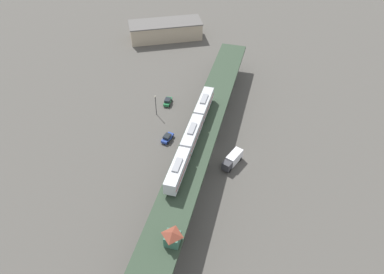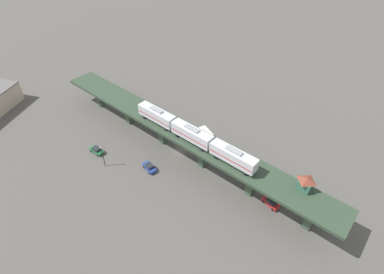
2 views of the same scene
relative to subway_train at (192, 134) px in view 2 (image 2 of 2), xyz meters
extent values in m
plane|color=#4C4944|center=(3.20, 5.29, -10.66)|extent=(400.00, 400.00, 0.00)
cube|color=#2C3D2C|center=(3.20, 5.29, -2.94)|extent=(36.48, 90.08, 0.80)
cube|color=#384C38|center=(-8.73, -31.32, -7.00)|extent=(2.27, 2.27, 7.32)
cube|color=#384C38|center=(-4.08, -17.05, -7.00)|extent=(2.27, 2.27, 7.32)
cube|color=#384C38|center=(0.56, -2.79, -7.00)|extent=(2.27, 2.27, 7.32)
cube|color=#384C38|center=(5.21, 11.47, -7.00)|extent=(2.27, 2.27, 7.32)
cube|color=#384C38|center=(9.85, 25.73, -7.00)|extent=(2.27, 2.27, 7.32)
cube|color=#384C38|center=(14.50, 39.99, -7.00)|extent=(2.27, 2.27, 7.32)
cube|color=silver|center=(-3.90, -11.98, 0.00)|extent=(6.38, 12.28, 3.10)
cube|color=#B21E1E|center=(-3.90, -11.98, -0.30)|extent=(6.34, 12.06, 0.24)
cube|color=gray|center=(-3.90, -11.98, 1.73)|extent=(2.63, 4.43, 0.36)
cylinder|color=black|center=(-6.34, -15.61, -2.12)|extent=(0.47, 0.87, 0.84)
cylinder|color=black|center=(-4.07, -16.34, -2.12)|extent=(0.47, 0.87, 0.84)
cylinder|color=black|center=(-3.73, -7.62, -2.12)|extent=(0.47, 0.87, 0.84)
cylinder|color=black|center=(-1.47, -8.36, -2.12)|extent=(0.47, 0.87, 0.84)
cube|color=silver|center=(0.00, 0.00, 0.00)|extent=(6.38, 12.28, 3.10)
cube|color=#B21E1E|center=(0.00, 0.00, -0.30)|extent=(6.34, 12.06, 0.24)
cube|color=gray|center=(0.00, 0.00, 1.73)|extent=(2.63, 4.43, 0.36)
cylinder|color=black|center=(-2.43, -3.62, -2.12)|extent=(0.47, 0.87, 0.84)
cylinder|color=black|center=(-0.17, -4.36, -2.12)|extent=(0.47, 0.87, 0.84)
cylinder|color=black|center=(0.17, 4.36, -2.12)|extent=(0.47, 0.87, 0.84)
cylinder|color=black|center=(2.43, 3.62, -2.12)|extent=(0.47, 0.87, 0.84)
cube|color=silver|center=(3.90, 11.98, 0.00)|extent=(6.38, 12.28, 3.10)
cube|color=#B21E1E|center=(3.90, 11.98, -0.30)|extent=(6.34, 12.06, 0.24)
cube|color=gray|center=(3.90, 11.98, 1.73)|extent=(2.63, 4.43, 0.36)
cylinder|color=black|center=(1.47, 8.36, -2.12)|extent=(0.47, 0.87, 0.84)
cylinder|color=black|center=(3.73, 7.62, -2.12)|extent=(0.47, 0.87, 0.84)
cylinder|color=black|center=(4.07, 16.34, -2.12)|extent=(0.47, 0.87, 0.84)
cylinder|color=black|center=(6.34, 15.61, -2.12)|extent=(0.47, 0.87, 0.84)
cube|color=#33604C|center=(-5.29, -28.51, -1.29)|extent=(3.53, 3.53, 2.50)
pyramid|color=brown|center=(-5.29, -28.51, 0.41)|extent=(4.06, 4.06, 0.90)
cube|color=#233D93|center=(-6.38, 9.81, -9.93)|extent=(3.76, 4.71, 0.80)
cube|color=#1E2328|center=(-6.46, 9.68, -9.15)|extent=(2.52, 2.73, 0.76)
cylinder|color=black|center=(-7.84, 9.00, -10.33)|extent=(0.54, 0.69, 0.66)
cylinder|color=black|center=(-6.36, 8.14, -10.33)|extent=(0.54, 0.69, 0.66)
cylinder|color=black|center=(-6.41, 11.47, -10.33)|extent=(0.54, 0.69, 0.66)
cylinder|color=black|center=(-4.93, 10.62, -10.33)|extent=(0.54, 0.69, 0.66)
cube|color=#1E6638|center=(-6.17, 26.99, -9.93)|extent=(2.90, 4.72, 0.80)
cube|color=#1E2328|center=(-6.21, 26.84, -9.15)|extent=(2.16, 2.55, 0.76)
cylinder|color=black|center=(-7.38, 25.83, -10.33)|extent=(0.41, 0.70, 0.66)
cylinder|color=black|center=(-5.73, 25.38, -10.33)|extent=(0.41, 0.70, 0.66)
cylinder|color=black|center=(-6.62, 28.59, -10.33)|extent=(0.41, 0.70, 0.66)
cylinder|color=black|center=(-4.97, 28.14, -10.33)|extent=(0.41, 0.70, 0.66)
cube|color=#AD1E1E|center=(-5.75, -22.67, -9.93)|extent=(3.78, 4.71, 0.80)
cube|color=#1E2328|center=(-5.82, -22.80, -9.15)|extent=(2.53, 2.73, 0.76)
cylinder|color=black|center=(-7.21, -23.47, -10.33)|extent=(0.54, 0.69, 0.66)
cylinder|color=black|center=(-5.73, -24.34, -10.33)|extent=(0.54, 0.69, 0.66)
cylinder|color=black|center=(-5.76, -21.01, -10.33)|extent=(0.54, 0.69, 0.66)
cylinder|color=black|center=(-4.29, -21.87, -10.33)|extent=(0.54, 0.69, 0.66)
cube|color=#333338|center=(8.85, -2.70, -9.01)|extent=(2.97, 2.94, 2.30)
cube|color=silver|center=(11.13, 0.08, -8.81)|extent=(5.08, 5.48, 2.70)
cylinder|color=black|center=(8.09, -2.08, -10.16)|extent=(0.90, 1.00, 1.00)
cylinder|color=black|center=(9.62, -3.33, -10.16)|extent=(0.90, 1.00, 1.00)
cylinder|color=black|center=(11.32, 1.94, -10.16)|extent=(0.90, 1.00, 1.00)
cylinder|color=black|center=(12.92, 0.63, -10.16)|extent=(0.90, 1.00, 1.00)
cylinder|color=black|center=(-9.69, 21.70, -7.41)|extent=(0.20, 0.20, 6.50)
sphere|color=beige|center=(-9.69, 21.70, -3.94)|extent=(0.44, 0.44, 0.44)
camera|label=1|loc=(-3.80, -68.65, 60.64)|focal=35.00mm
camera|label=2|loc=(-54.07, -22.09, 48.08)|focal=28.00mm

